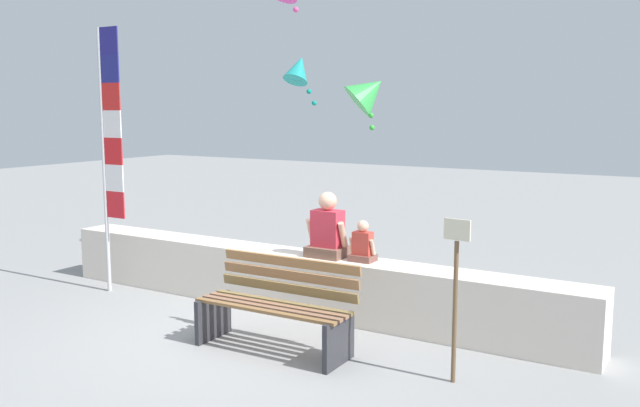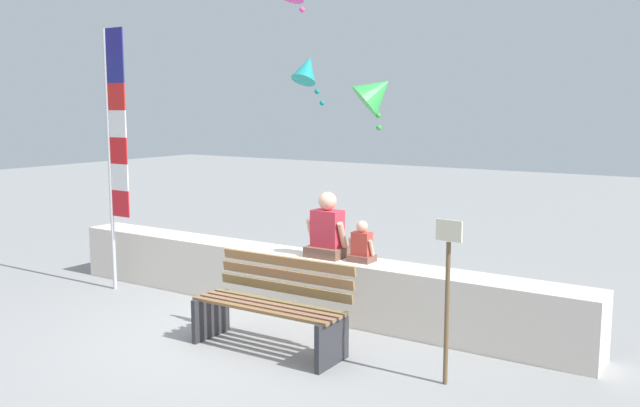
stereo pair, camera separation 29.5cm
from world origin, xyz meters
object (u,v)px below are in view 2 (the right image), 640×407
(person_adult, at_px, (327,232))
(flag_banner, at_px, (114,140))
(kite_green, at_px, (377,92))
(sign_post, at_px, (447,289))
(park_bench, at_px, (273,307))
(kite_teal, at_px, (307,69))
(person_child, at_px, (362,246))

(person_adult, xyz_separation_m, flag_banner, (-2.86, -0.56, 0.98))
(kite_green, xyz_separation_m, sign_post, (2.84, -3.91, -1.76))
(park_bench, distance_m, person_adult, 1.32)
(kite_green, distance_m, sign_post, 5.14)
(park_bench, relative_size, kite_teal, 1.87)
(flag_banner, bearing_deg, park_bench, -12.00)
(kite_teal, bearing_deg, kite_green, 5.64)
(flag_banner, height_order, kite_teal, flag_banner)
(person_child, distance_m, kite_teal, 4.29)
(person_adult, relative_size, kite_green, 0.76)
(flag_banner, bearing_deg, kite_green, 60.37)
(kite_green, bearing_deg, flag_banner, -119.63)
(person_child, bearing_deg, sign_post, -36.69)
(flag_banner, bearing_deg, person_adult, 11.01)
(kite_teal, bearing_deg, person_child, -46.48)
(park_bench, height_order, kite_teal, kite_teal)
(park_bench, bearing_deg, kite_teal, 119.99)
(flag_banner, bearing_deg, person_child, 9.56)
(person_adult, distance_m, kite_green, 3.39)
(person_child, bearing_deg, flag_banner, -170.44)
(person_adult, xyz_separation_m, sign_post, (1.90, -1.09, -0.14))
(park_bench, bearing_deg, person_adult, 95.95)
(person_adult, distance_m, sign_post, 2.20)
(park_bench, relative_size, kite_green, 1.66)
(park_bench, bearing_deg, kite_green, 104.75)
(flag_banner, bearing_deg, sign_post, -6.34)
(person_child, bearing_deg, park_bench, -105.17)
(kite_teal, bearing_deg, sign_post, -43.28)
(kite_green, bearing_deg, park_bench, -75.25)
(person_child, bearing_deg, person_adult, -179.95)
(person_adult, relative_size, person_child, 1.63)
(sign_post, bearing_deg, kite_green, 125.94)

